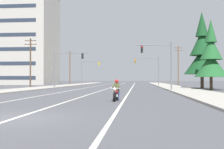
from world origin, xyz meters
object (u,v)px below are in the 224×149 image
object	(u,v)px
motorcycle_with_rider	(116,92)
utility_pole_left_near	(30,61)
traffic_signal_near_right	(161,59)
conifer_tree_right_verge_near	(211,58)
utility_pole_right_far	(178,64)
traffic_signal_mid_right	(150,66)
conifer_tree_right_verge_far	(202,53)
traffic_signal_near_left	(64,63)
traffic_signal_mid_left	(88,68)
utility_pole_left_far	(70,67)
apartment_building_far_left_block	(8,38)

from	to	relation	value
motorcycle_with_rider	utility_pole_left_near	xyz separation A→B (m)	(-17.30, 28.23, 4.09)
traffic_signal_near_right	conifer_tree_right_verge_near	world-z (taller)	conifer_tree_right_verge_near
utility_pole_left_near	utility_pole_right_far	size ratio (longest dim) A/B	0.93
traffic_signal_near_right	traffic_signal_mid_right	distance (m)	23.82
motorcycle_with_rider	conifer_tree_right_verge_far	xyz separation A→B (m)	(11.50, 25.42, 4.94)
utility_pole_left_near	conifer_tree_right_verge_near	xyz separation A→B (m)	(28.59, -8.97, -0.31)
traffic_signal_near_left	traffic_signal_mid_right	world-z (taller)	same
motorcycle_with_rider	conifer_tree_right_verge_far	distance (m)	28.33
motorcycle_with_rider	traffic_signal_near_right	xyz separation A→B (m)	(4.47, 16.64, 3.48)
traffic_signal_mid_left	utility_pole_left_far	xyz separation A→B (m)	(-5.45, 3.85, 0.50)
utility_pole_right_far	conifer_tree_right_verge_near	size ratio (longest dim) A/B	0.97
traffic_signal_mid_right	utility_pole_left_near	size ratio (longest dim) A/B	0.72
apartment_building_far_left_block	conifer_tree_right_verge_near	bearing A→B (deg)	-37.74
traffic_signal_mid_left	utility_pole_left_near	xyz separation A→B (m)	(-6.41, -20.85, 0.55)
utility_pole_right_far	utility_pole_left_far	distance (m)	27.88
traffic_signal_mid_right	conifer_tree_right_verge_far	size ratio (longest dim) A/B	0.51
traffic_signal_near_left	utility_pole_left_near	world-z (taller)	utility_pole_left_near
utility_pole_left_near	apartment_building_far_left_block	size ratio (longest dim) A/B	0.34
utility_pole_left_far	utility_pole_right_far	bearing A→B (deg)	-10.74
traffic_signal_mid_left	conifer_tree_right_verge_near	distance (m)	37.16
traffic_signal_near_left	traffic_signal_mid_left	distance (m)	22.38
traffic_signal_near_left	utility_pole_left_far	size ratio (longest dim) A/B	0.70
traffic_signal_near_right	conifer_tree_right_verge_near	distance (m)	7.31
apartment_building_far_left_block	utility_pole_right_far	bearing A→B (deg)	-8.20
utility_pole_left_near	utility_pole_right_far	world-z (taller)	utility_pole_right_far
traffic_signal_near_left	utility_pole_left_far	xyz separation A→B (m)	(-5.48, 26.24, 0.47)
apartment_building_far_left_block	traffic_signal_near_left	bearing A→B (deg)	-50.10
traffic_signal_near_left	traffic_signal_mid_left	bearing A→B (deg)	90.10
motorcycle_with_rider	conifer_tree_right_verge_near	size ratio (longest dim) A/B	0.23
traffic_signal_near_left	utility_pole_left_far	distance (m)	26.81
motorcycle_with_rider	traffic_signal_mid_right	size ratio (longest dim) A/B	0.35
traffic_signal_near_right	utility_pole_right_far	distance (m)	31.80
utility_pole_right_far	traffic_signal_mid_left	bearing A→B (deg)	176.50
traffic_signal_mid_left	apartment_building_far_left_block	xyz separation A→B (m)	(-22.97, 5.13, 8.56)
traffic_signal_near_right	conifer_tree_right_verge_near	size ratio (longest dim) A/B	0.65
traffic_signal_mid_right	utility_pole_left_near	world-z (taller)	utility_pole_left_near
traffic_signal_near_right	apartment_building_far_left_block	xyz separation A→B (m)	(-38.33, 37.57, 8.61)
motorcycle_with_rider	traffic_signal_mid_left	size ratio (longest dim) A/B	0.35
traffic_signal_near_right	utility_pole_right_far	bearing A→B (deg)	78.04
utility_pole_left_near	conifer_tree_right_verge_far	size ratio (longest dim) A/B	0.72
traffic_signal_mid_right	utility_pole_left_far	bearing A→B (deg)	148.68
motorcycle_with_rider	traffic_signal_mid_right	bearing A→B (deg)	84.13
traffic_signal_mid_right	apartment_building_far_left_block	size ratio (longest dim) A/B	0.24
traffic_signal_near_right	conifer_tree_right_verge_near	bearing A→B (deg)	21.05
traffic_signal_mid_right	conifer_tree_right_verge_far	world-z (taller)	conifer_tree_right_verge_far
motorcycle_with_rider	traffic_signal_mid_left	bearing A→B (deg)	102.51
motorcycle_with_rider	apartment_building_far_left_block	distance (m)	65.05
conifer_tree_right_verge_far	traffic_signal_mid_left	bearing A→B (deg)	133.42
traffic_signal_mid_right	utility_pole_right_far	bearing A→B (deg)	46.54
utility_pole_left_near	conifer_tree_right_verge_far	distance (m)	28.95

